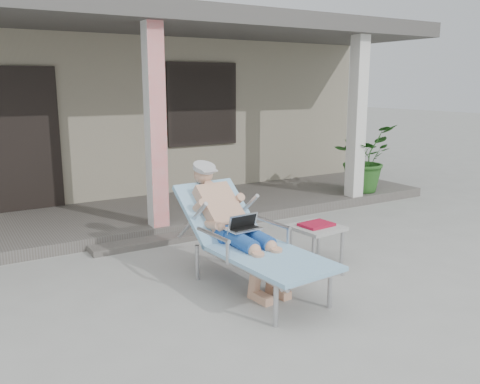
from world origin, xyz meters
TOP-DOWN VIEW (x-y plane):
  - ground at (0.00, 0.00)m, footprint 60.00×60.00m
  - house at (0.00, 6.50)m, footprint 10.40×5.40m
  - porch_deck at (0.00, 3.00)m, footprint 10.00×2.00m
  - porch_overhang at (0.00, 2.95)m, footprint 10.00×2.30m
  - porch_step at (0.00, 1.85)m, footprint 2.00×0.30m
  - lounger at (0.09, 0.18)m, footprint 0.88×1.99m
  - side_table at (1.14, 0.27)m, footprint 0.56×0.56m
  - potted_palm at (3.92, 2.39)m, footprint 1.28×1.19m

SIDE VIEW (x-z plane):
  - ground at x=0.00m, z-range 0.00..0.00m
  - porch_step at x=0.00m, z-range 0.00..0.07m
  - porch_deck at x=0.00m, z-range 0.00..0.15m
  - side_table at x=1.14m, z-range 0.16..0.62m
  - potted_palm at x=3.92m, z-range 0.15..1.31m
  - lounger at x=0.09m, z-range 0.15..1.41m
  - house at x=0.00m, z-range 0.02..3.32m
  - porch_overhang at x=0.00m, z-range 1.36..4.21m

